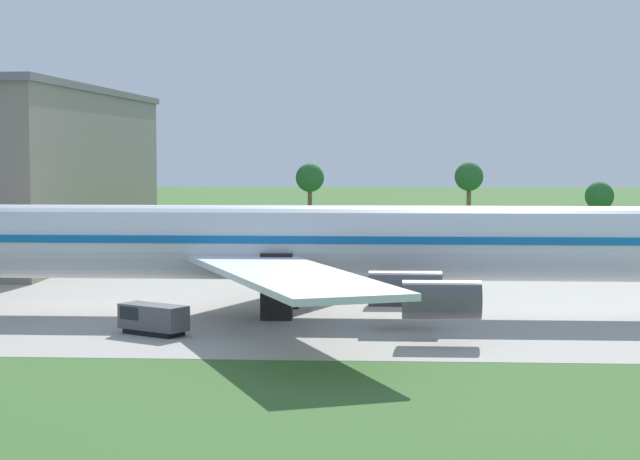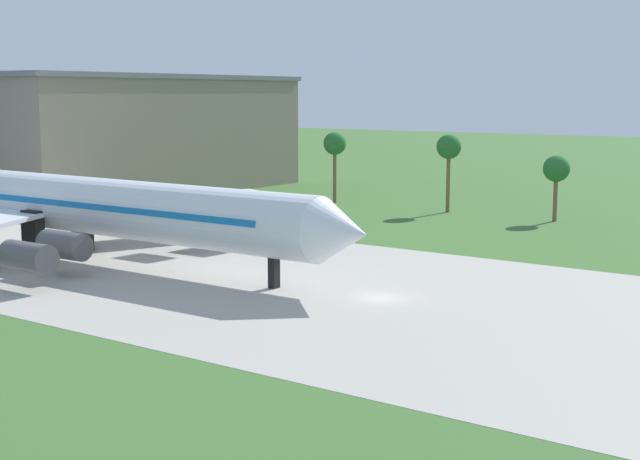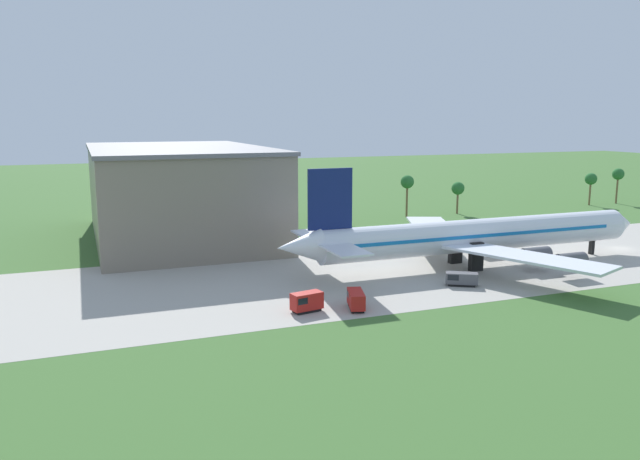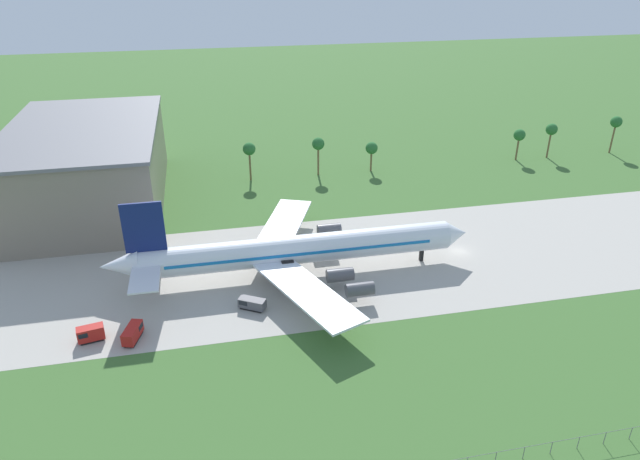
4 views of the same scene
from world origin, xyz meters
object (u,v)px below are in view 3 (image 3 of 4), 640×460
at_px(fuel_truck, 306,302).
at_px(catering_van, 460,279).
at_px(jet_airliner, 475,236).
at_px(terminal_building, 178,192).
at_px(baggage_tug, 356,299).

height_order(fuel_truck, catering_van, fuel_truck).
bearing_deg(catering_van, jet_airliner, 47.02).
relative_size(fuel_truck, terminal_building, 0.08).
distance_m(baggage_tug, terminal_building, 65.91).
bearing_deg(catering_van, terminal_building, 121.27).
height_order(baggage_tug, terminal_building, terminal_building).
xyz_separation_m(baggage_tug, fuel_truck, (-7.09, 1.09, 0.11)).
height_order(catering_van, terminal_building, terminal_building).
bearing_deg(fuel_truck, baggage_tug, -8.74).
bearing_deg(jet_airliner, terminal_building, 133.53).
height_order(baggage_tug, fuel_truck, fuel_truck).
distance_m(fuel_truck, terminal_building, 63.60).
bearing_deg(jet_airliner, baggage_tug, -152.89).
bearing_deg(terminal_building, fuel_truck, -82.93).
bearing_deg(terminal_building, baggage_tug, -76.86).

